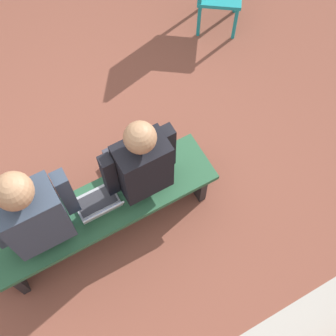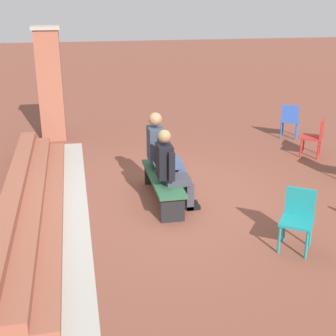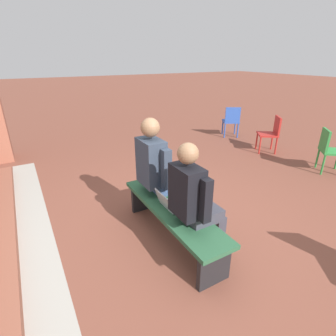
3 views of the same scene
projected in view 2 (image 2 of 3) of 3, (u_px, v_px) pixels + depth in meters
The scene contains 11 objects.
ground_plane at pixel (169, 199), 8.04m from camera, with size 60.00×60.00×0.00m, color brown.
concrete_strip at pixel (76, 208), 7.71m from camera, with size 7.26×0.40×0.01m, color #A8A399.
brick_steps at pixel (28, 202), 7.51m from camera, with size 6.46×0.90×0.45m.
brick_pillar_left_of_steps at pixel (50, 84), 11.02m from camera, with size 0.64×0.64×2.65m.
bench at pixel (163, 181), 7.86m from camera, with size 1.80×0.44×0.45m.
person_student at pixel (171, 168), 7.43m from camera, with size 0.55×0.69×1.35m.
person_adult at pixel (162, 150), 8.15m from camera, with size 0.60×0.75×1.44m.
laptop at pixel (162, 173), 7.83m from camera, with size 0.32×0.29×0.21m.
plastic_chair_foreground at pixel (298, 216), 6.35m from camera, with size 0.59×0.59×0.84m.
plastic_chair_far_right at pixel (316, 135), 10.02m from camera, with size 0.59×0.59×0.84m.
plastic_chair_mid_courtyard at pixel (290, 119), 11.33m from camera, with size 0.58×0.58×0.84m.
Camera 2 is at (-7.20, 1.48, 3.29)m, focal length 50.00 mm.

